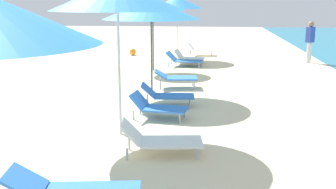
{
  "coord_description": "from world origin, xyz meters",
  "views": [
    {
      "loc": [
        2.35,
        0.05,
        2.58
      ],
      "look_at": [
        1.55,
        7.37,
        0.86
      ],
      "focal_mm": 43.7,
      "sensor_mm": 36.0,
      "label": 1
    }
  ],
  "objects_px": {
    "lounger_farthest_inland": "(188,57)",
    "lounger_farthest_shoreside": "(200,49)",
    "lounger_fourth_inland": "(166,95)",
    "lounger_third_shoreside": "(158,106)",
    "lounger_third_inland": "(160,139)",
    "lounger_fourth_shoreside": "(175,77)",
    "umbrella_farthest": "(177,3)",
    "umbrella_fourth": "(151,9)",
    "umbrella_fifth": "(153,11)",
    "beach_ball": "(133,52)",
    "person_walking_far": "(310,38)",
    "lounger_fifth_shoreside": "(184,60)"
  },
  "relations": [
    {
      "from": "umbrella_fifth",
      "to": "beach_ball",
      "type": "height_order",
      "value": "umbrella_fifth"
    },
    {
      "from": "umbrella_fifth",
      "to": "person_walking_far",
      "type": "bearing_deg",
      "value": 23.16
    },
    {
      "from": "umbrella_fifth",
      "to": "lounger_farthest_shoreside",
      "type": "relative_size",
      "value": 2.04
    },
    {
      "from": "lounger_fourth_shoreside",
      "to": "umbrella_farthest",
      "type": "xyz_separation_m",
      "value": [
        -0.49,
        6.11,
        2.12
      ]
    },
    {
      "from": "lounger_fourth_shoreside",
      "to": "umbrella_farthest",
      "type": "height_order",
      "value": "umbrella_farthest"
    },
    {
      "from": "lounger_third_shoreside",
      "to": "umbrella_fourth",
      "type": "height_order",
      "value": "umbrella_fourth"
    },
    {
      "from": "lounger_farthest_inland",
      "to": "lounger_farthest_shoreside",
      "type": "bearing_deg",
      "value": 86.96
    },
    {
      "from": "lounger_fourth_shoreside",
      "to": "lounger_farthest_inland",
      "type": "height_order",
      "value": "lounger_farthest_inland"
    },
    {
      "from": "lounger_third_inland",
      "to": "lounger_fourth_inland",
      "type": "xyz_separation_m",
      "value": [
        -0.25,
        3.27,
        0.01
      ]
    },
    {
      "from": "umbrella_fourth",
      "to": "lounger_farthest_shoreside",
      "type": "bearing_deg",
      "value": 82.88
    },
    {
      "from": "beach_ball",
      "to": "lounger_third_inland",
      "type": "bearing_deg",
      "value": -76.94
    },
    {
      "from": "lounger_third_inland",
      "to": "beach_ball",
      "type": "height_order",
      "value": "lounger_third_inland"
    },
    {
      "from": "umbrella_fifth",
      "to": "beach_ball",
      "type": "relative_size",
      "value": 7.82
    },
    {
      "from": "lounger_third_shoreside",
      "to": "lounger_third_inland",
      "type": "bearing_deg",
      "value": -74.04
    },
    {
      "from": "umbrella_fourth",
      "to": "lounger_fourth_shoreside",
      "type": "bearing_deg",
      "value": 63.46
    },
    {
      "from": "umbrella_fourth",
      "to": "umbrella_fifth",
      "type": "relative_size",
      "value": 1.05
    },
    {
      "from": "umbrella_fifth",
      "to": "lounger_farthest_shoreside",
      "type": "height_order",
      "value": "umbrella_fifth"
    },
    {
      "from": "lounger_farthest_inland",
      "to": "umbrella_fifth",
      "type": "bearing_deg",
      "value": -116.43
    },
    {
      "from": "umbrella_fourth",
      "to": "lounger_fourth_shoreside",
      "type": "relative_size",
      "value": 1.97
    },
    {
      "from": "umbrella_farthest",
      "to": "person_walking_far",
      "type": "xyz_separation_m",
      "value": [
        5.57,
        -0.51,
        -1.4
      ]
    },
    {
      "from": "lounger_third_shoreside",
      "to": "umbrella_farthest",
      "type": "relative_size",
      "value": 0.47
    },
    {
      "from": "lounger_fourth_inland",
      "to": "lounger_third_shoreside",
      "type": "bearing_deg",
      "value": -99.11
    },
    {
      "from": "lounger_fourth_inland",
      "to": "lounger_fourth_shoreside",
      "type": "bearing_deg",
      "value": 84.1
    },
    {
      "from": "umbrella_fourth",
      "to": "person_walking_far",
      "type": "height_order",
      "value": "umbrella_fourth"
    },
    {
      "from": "lounger_third_shoreside",
      "to": "lounger_fourth_shoreside",
      "type": "height_order",
      "value": "lounger_third_shoreside"
    },
    {
      "from": "lounger_fourth_inland",
      "to": "umbrella_fifth",
      "type": "xyz_separation_m",
      "value": [
        -1.07,
        5.11,
        1.9
      ]
    },
    {
      "from": "umbrella_farthest",
      "to": "lounger_farthest_shoreside",
      "type": "height_order",
      "value": "umbrella_farthest"
    },
    {
      "from": "umbrella_fourth",
      "to": "lounger_fourth_inland",
      "type": "distance_m",
      "value": 2.35
    },
    {
      "from": "lounger_farthest_shoreside",
      "to": "person_walking_far",
      "type": "height_order",
      "value": "person_walking_far"
    },
    {
      "from": "lounger_farthest_inland",
      "to": "beach_ball",
      "type": "distance_m",
      "value": 3.56
    },
    {
      "from": "lounger_third_shoreside",
      "to": "lounger_farthest_inland",
      "type": "bearing_deg",
      "value": 95.97
    },
    {
      "from": "lounger_third_inland",
      "to": "umbrella_farthest",
      "type": "xyz_separation_m",
      "value": [
        -0.72,
        11.54,
        2.17
      ]
    },
    {
      "from": "umbrella_fourth",
      "to": "lounger_farthest_inland",
      "type": "xyz_separation_m",
      "value": [
        0.65,
        5.92,
        -2.06
      ]
    },
    {
      "from": "umbrella_fourth",
      "to": "lounger_fifth_shoreside",
      "type": "xyz_separation_m",
      "value": [
        0.51,
        5.14,
        -2.06
      ]
    },
    {
      "from": "lounger_fourth_shoreside",
      "to": "lounger_fifth_shoreside",
      "type": "relative_size",
      "value": 0.9
    },
    {
      "from": "lounger_fourth_shoreside",
      "to": "umbrella_fifth",
      "type": "height_order",
      "value": "umbrella_fifth"
    },
    {
      "from": "lounger_fourth_inland",
      "to": "beach_ball",
      "type": "distance_m",
      "value": 9.59
    },
    {
      "from": "lounger_fourth_inland",
      "to": "umbrella_farthest",
      "type": "relative_size",
      "value": 0.49
    },
    {
      "from": "umbrella_fifth",
      "to": "lounger_third_shoreside",
      "type": "bearing_deg",
      "value": -80.93
    },
    {
      "from": "umbrella_fourth",
      "to": "lounger_fifth_shoreside",
      "type": "relative_size",
      "value": 1.78
    },
    {
      "from": "lounger_fourth_shoreside",
      "to": "beach_ball",
      "type": "xyz_separation_m",
      "value": [
        -2.67,
        7.05,
        -0.16
      ]
    },
    {
      "from": "lounger_farthest_shoreside",
      "to": "umbrella_farthest",
      "type": "bearing_deg",
      "value": -127.59
    },
    {
      "from": "lounger_third_shoreside",
      "to": "person_walking_far",
      "type": "distance_m",
      "value": 10.3
    },
    {
      "from": "lounger_farthest_shoreside",
      "to": "umbrella_fourth",
      "type": "bearing_deg",
      "value": -95.95
    },
    {
      "from": "lounger_fifth_shoreside",
      "to": "lounger_farthest_inland",
      "type": "xyz_separation_m",
      "value": [
        0.14,
        0.78,
        0.0
      ]
    },
    {
      "from": "umbrella_farthest",
      "to": "lounger_third_inland",
      "type": "bearing_deg",
      "value": -86.44
    },
    {
      "from": "lounger_third_inland",
      "to": "umbrella_fifth",
      "type": "distance_m",
      "value": 8.7
    },
    {
      "from": "lounger_third_shoreside",
      "to": "lounger_third_inland",
      "type": "relative_size",
      "value": 0.91
    },
    {
      "from": "lounger_fourth_shoreside",
      "to": "umbrella_fifth",
      "type": "distance_m",
      "value": 3.66
    },
    {
      "from": "lounger_fifth_shoreside",
      "to": "umbrella_farthest",
      "type": "xyz_separation_m",
      "value": [
        -0.45,
        2.07,
        2.19
      ]
    }
  ]
}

